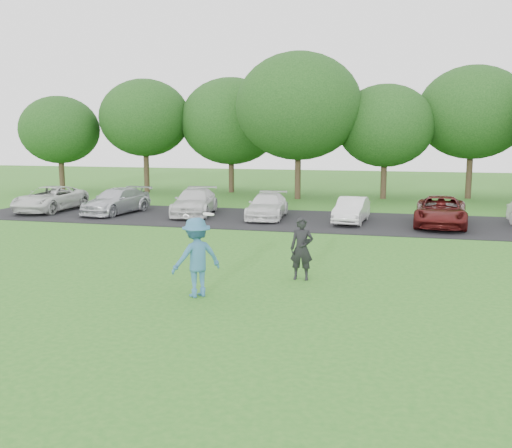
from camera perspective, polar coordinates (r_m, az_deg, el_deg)
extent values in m
plane|color=#296E1F|center=(13.38, -3.72, -7.78)|extent=(100.00, 100.00, 0.00)
cube|color=black|center=(25.78, 5.20, 0.36)|extent=(32.00, 6.50, 0.03)
imported|color=teal|center=(13.66, -5.97, -3.33)|extent=(1.38, 1.36, 1.90)
cylinder|color=white|center=(13.36, -4.77, 0.99)|extent=(0.27, 0.27, 0.06)
imported|color=black|center=(15.21, 4.59, -2.47)|extent=(0.62, 0.42, 1.69)
cube|color=black|center=(14.96, 5.17, -1.71)|extent=(0.14, 0.10, 0.10)
imported|color=silver|center=(30.47, -19.91, 2.39)|extent=(2.06, 4.46, 1.24)
imported|color=silver|center=(28.61, -13.80, 2.25)|extent=(2.36, 4.41, 1.22)
imported|color=silver|center=(27.41, -6.15, 2.20)|extent=(2.38, 4.50, 1.24)
imported|color=white|center=(26.20, 1.14, 1.82)|extent=(1.85, 4.01, 1.14)
imported|color=silver|center=(25.25, 9.54, 1.39)|extent=(1.45, 3.43, 1.10)
imported|color=#4D1111|center=(25.18, 17.99, 1.21)|extent=(2.35, 4.59, 1.24)
cylinder|color=#38281C|center=(40.39, -18.83, 4.57)|extent=(0.36, 0.36, 2.20)
ellipsoid|color=#214C19|center=(40.30, -19.05, 8.90)|extent=(5.20, 5.20, 4.42)
cylinder|color=#38281C|center=(38.93, -10.89, 5.11)|extent=(0.36, 0.36, 2.70)
ellipsoid|color=#214C19|center=(38.86, -11.04, 10.38)|extent=(5.94, 5.94, 5.05)
cylinder|color=#38281C|center=(38.29, -2.48, 4.83)|extent=(0.36, 0.36, 2.20)
ellipsoid|color=#214C19|center=(38.20, -2.51, 10.23)|extent=(6.68, 6.68, 5.68)
cylinder|color=#38281C|center=(34.40, 4.20, 4.76)|extent=(0.36, 0.36, 2.70)
ellipsoid|color=#214C19|center=(34.34, 4.28, 11.65)|extent=(7.42, 7.42, 6.31)
cylinder|color=#38281C|center=(35.30, 12.64, 4.27)|extent=(0.36, 0.36, 2.20)
ellipsoid|color=#214C19|center=(35.20, 12.82, 9.56)|extent=(5.76, 5.76, 4.90)
cylinder|color=#38281C|center=(36.89, 20.52, 4.50)|extent=(0.36, 0.36, 2.70)
ellipsoid|color=#214C19|center=(36.82, 20.85, 10.38)|extent=(6.50, 6.50, 5.53)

